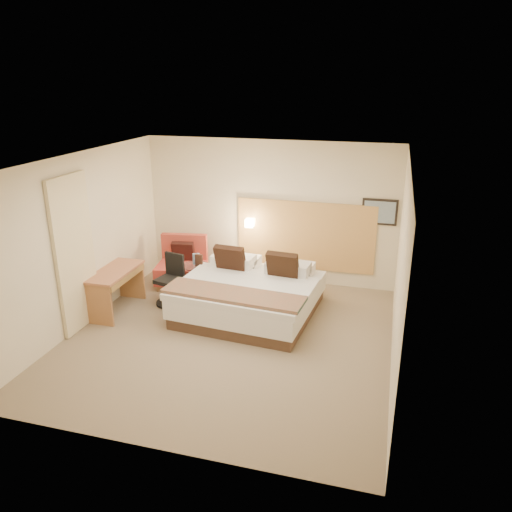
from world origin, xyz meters
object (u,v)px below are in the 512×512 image
(side_table, at_px, (197,278))
(desk_chair, at_px, (171,284))
(lounge_chair, at_px, (182,266))
(bed, at_px, (250,294))
(desk, at_px, (116,279))

(side_table, bearing_deg, desk_chair, -120.17)
(lounge_chair, xyz_separation_m, side_table, (0.44, -0.37, -0.05))
(lounge_chair, xyz_separation_m, desk_chair, (0.16, -0.85, -0.01))
(bed, relative_size, desk_chair, 2.64)
(side_table, xyz_separation_m, desk_chair, (-0.28, -0.48, 0.05))
(side_table, bearing_deg, bed, -22.42)
(bed, distance_m, side_table, 1.24)
(desk_chair, bearing_deg, side_table, 59.83)
(bed, height_order, desk, bed)
(bed, xyz_separation_m, side_table, (-1.15, 0.47, -0.03))
(lounge_chair, bearing_deg, side_table, -40.15)
(side_table, relative_size, desk, 0.48)
(bed, distance_m, lounge_chair, 1.80)
(side_table, height_order, desk_chair, desk_chair)
(desk, relative_size, desk_chair, 1.33)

